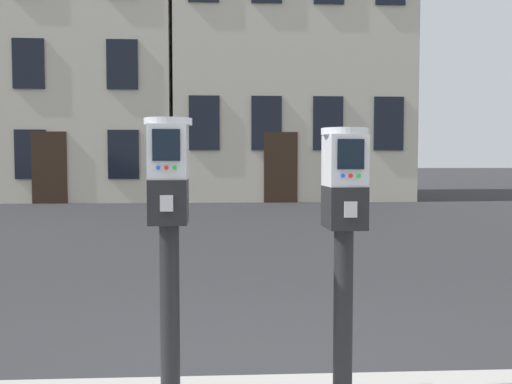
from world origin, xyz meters
TOP-DOWN VIEW (x-y plane):
  - parking_meter_near_kerb at (-0.50, -0.18)m, footprint 0.22×0.25m
  - parking_meter_twin_adjacent at (0.30, -0.18)m, footprint 0.22×0.25m
  - townhouse_green_painted at (-5.89, 16.81)m, footprint 8.02×5.81m
  - townhouse_grey_stucco at (1.91, 17.06)m, footprint 7.35×6.31m

SIDE VIEW (x-z plane):
  - parking_meter_twin_adjacent at x=0.30m, z-range 0.38..1.68m
  - parking_meter_near_kerb at x=-0.50m, z-range 0.39..1.73m
  - townhouse_green_painted at x=-5.89m, z-range 0.00..10.45m
  - townhouse_grey_stucco at x=1.91m, z-range 0.00..12.90m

